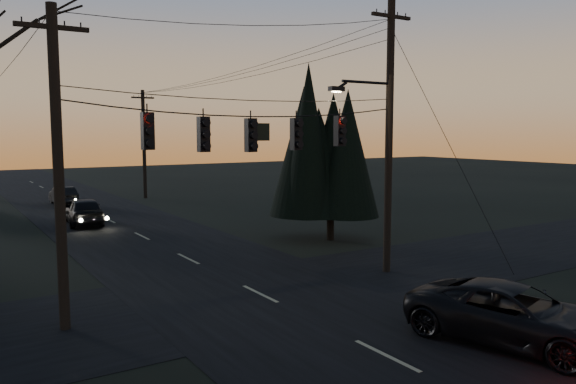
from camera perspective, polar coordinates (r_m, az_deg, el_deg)
main_road at (r=27.45m, az=-13.32°, el=-5.05°), size 8.00×120.00×0.02m
cross_road at (r=18.55m, az=-2.87°, el=-10.32°), size 60.00×7.00×0.02m
utility_pole_right at (r=21.71m, az=9.97°, el=-7.98°), size 5.00×0.30×10.00m
utility_pole_left at (r=16.57m, az=-21.68°, el=-12.82°), size 1.80×0.30×8.50m
utility_pole_far_r at (r=46.06m, az=-14.28°, el=-0.60°), size 1.80×0.30×8.50m
span_signal_assembly at (r=17.67m, az=-3.64°, el=6.02°), size 11.50×0.44×1.61m
evergreen_right at (r=27.09m, az=4.39°, el=4.30°), size 4.25×4.25×7.61m
suv_near at (r=15.30m, az=21.99°, el=-11.55°), size 3.75×5.70×1.46m
sedan_oncoming_a at (r=33.82m, az=-20.01°, el=-1.84°), size 2.28×4.73×1.56m
sedan_oncoming_b at (r=43.74m, az=-21.86°, el=-0.37°), size 1.41×3.85×1.26m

